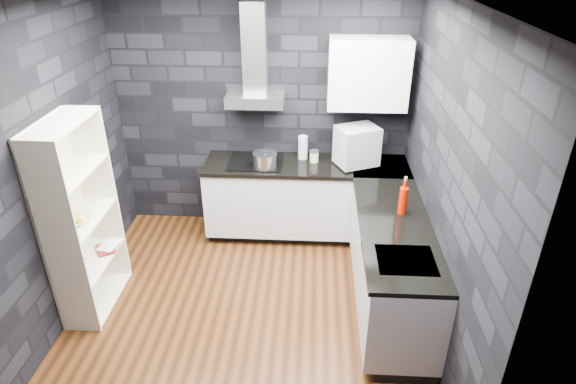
# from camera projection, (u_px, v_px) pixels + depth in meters

# --- Properties ---
(ground) EXTENTS (3.20, 3.20, 0.00)m
(ground) POSITION_uv_depth(u_px,v_px,m) (248.00, 308.00, 4.50)
(ground) COLOR #48250F
(wall_back) EXTENTS (3.20, 0.05, 2.70)m
(wall_back) POSITION_uv_depth(u_px,v_px,m) (262.00, 113.00, 5.29)
(wall_back) COLOR black
(wall_back) RESTS_ON ground
(wall_front) EXTENTS (3.20, 0.05, 2.70)m
(wall_front) POSITION_uv_depth(u_px,v_px,m) (195.00, 323.00, 2.43)
(wall_front) COLOR black
(wall_front) RESTS_ON ground
(wall_left) EXTENTS (0.05, 3.20, 2.70)m
(wall_left) POSITION_uv_depth(u_px,v_px,m) (45.00, 174.00, 3.94)
(wall_left) COLOR black
(wall_left) RESTS_ON ground
(wall_right) EXTENTS (0.05, 3.20, 2.70)m
(wall_right) POSITION_uv_depth(u_px,v_px,m) (446.00, 184.00, 3.78)
(wall_right) COLOR black
(wall_right) RESTS_ON ground
(toekick_back) EXTENTS (2.18, 0.50, 0.10)m
(toekick_back) POSITION_uv_depth(u_px,v_px,m) (305.00, 228.00, 5.63)
(toekick_back) COLOR black
(toekick_back) RESTS_ON ground
(toekick_right) EXTENTS (0.50, 1.78, 0.10)m
(toekick_right) POSITION_uv_depth(u_px,v_px,m) (391.00, 302.00, 4.50)
(toekick_right) COLOR black
(toekick_right) RESTS_ON ground
(counter_back_cab) EXTENTS (2.20, 0.60, 0.76)m
(counter_back_cab) POSITION_uv_depth(u_px,v_px,m) (306.00, 197.00, 5.39)
(counter_back_cab) COLOR silver
(counter_back_cab) RESTS_ON ground
(counter_right_cab) EXTENTS (0.60, 1.80, 0.76)m
(counter_right_cab) POSITION_uv_depth(u_px,v_px,m) (392.00, 265.00, 4.30)
(counter_right_cab) COLOR silver
(counter_right_cab) RESTS_ON ground
(counter_back_top) EXTENTS (2.20, 0.62, 0.04)m
(counter_back_top) POSITION_uv_depth(u_px,v_px,m) (306.00, 165.00, 5.19)
(counter_back_top) COLOR black
(counter_back_top) RESTS_ON counter_back_cab
(counter_right_top) EXTENTS (0.62, 1.80, 0.04)m
(counter_right_top) POSITION_uv_depth(u_px,v_px,m) (395.00, 227.00, 4.11)
(counter_right_top) COLOR black
(counter_right_top) RESTS_ON counter_right_cab
(counter_corner_top) EXTENTS (0.62, 0.62, 0.04)m
(counter_corner_top) POSITION_uv_depth(u_px,v_px,m) (381.00, 167.00, 5.16)
(counter_corner_top) COLOR black
(counter_corner_top) RESTS_ON counter_right_cab
(hood_body) EXTENTS (0.60, 0.34, 0.12)m
(hood_body) POSITION_uv_depth(u_px,v_px,m) (255.00, 100.00, 5.02)
(hood_body) COLOR #A7A8AC
(hood_body) RESTS_ON wall_back
(hood_chimney) EXTENTS (0.24, 0.20, 0.90)m
(hood_chimney) POSITION_uv_depth(u_px,v_px,m) (254.00, 48.00, 4.84)
(hood_chimney) COLOR #A7A8AC
(hood_chimney) RESTS_ON hood_body
(upper_cabinet) EXTENTS (0.80, 0.35, 0.70)m
(upper_cabinet) POSITION_uv_depth(u_px,v_px,m) (368.00, 74.00, 4.82)
(upper_cabinet) COLOR silver
(upper_cabinet) RESTS_ON wall_back
(cooktop) EXTENTS (0.58, 0.50, 0.01)m
(cooktop) POSITION_uv_depth(u_px,v_px,m) (256.00, 162.00, 5.22)
(cooktop) COLOR black
(cooktop) RESTS_ON counter_back_top
(sink_rim) EXTENTS (0.44, 0.40, 0.01)m
(sink_rim) POSITION_uv_depth(u_px,v_px,m) (406.00, 260.00, 3.66)
(sink_rim) COLOR #A7A8AC
(sink_rim) RESTS_ON counter_right_top
(pot) EXTENTS (0.31, 0.31, 0.14)m
(pot) POSITION_uv_depth(u_px,v_px,m) (265.00, 161.00, 5.05)
(pot) COLOR silver
(pot) RESTS_ON cooktop
(glass_vase) EXTENTS (0.11, 0.11, 0.26)m
(glass_vase) POSITION_uv_depth(u_px,v_px,m) (303.00, 147.00, 5.25)
(glass_vase) COLOR #B6C1C4
(glass_vase) RESTS_ON counter_back_top
(storage_jar) EXTENTS (0.11, 0.11, 0.11)m
(storage_jar) POSITION_uv_depth(u_px,v_px,m) (314.00, 157.00, 5.21)
(storage_jar) COLOR beige
(storage_jar) RESTS_ON counter_back_top
(utensil_crock) EXTENTS (0.10, 0.10, 0.13)m
(utensil_crock) POSITION_uv_depth(u_px,v_px,m) (337.00, 154.00, 5.26)
(utensil_crock) COLOR silver
(utensil_crock) RESTS_ON counter_back_top
(appliance_garage) EXTENTS (0.51, 0.46, 0.41)m
(appliance_garage) POSITION_uv_depth(u_px,v_px,m) (357.00, 146.00, 5.05)
(appliance_garage) COLOR #9DA0A4
(appliance_garage) RESTS_ON counter_back_top
(red_bottle) EXTENTS (0.09, 0.09, 0.25)m
(red_bottle) POSITION_uv_depth(u_px,v_px,m) (403.00, 201.00, 4.21)
(red_bottle) COLOR #B11300
(red_bottle) RESTS_ON counter_right_top
(bookshelf) EXTENTS (0.44, 0.84, 1.80)m
(bookshelf) POSITION_uv_depth(u_px,v_px,m) (81.00, 220.00, 4.16)
(bookshelf) COLOR beige
(bookshelf) RESTS_ON ground
(fruit_bowl) EXTENTS (0.24, 0.24, 0.05)m
(fruit_bowl) POSITION_uv_depth(u_px,v_px,m) (78.00, 220.00, 4.09)
(fruit_bowl) COLOR white
(fruit_bowl) RESTS_ON bookshelf
(book_red) EXTENTS (0.14, 0.10, 0.21)m
(book_red) POSITION_uv_depth(u_px,v_px,m) (95.00, 243.00, 4.44)
(book_red) COLOR maroon
(book_red) RESTS_ON bookshelf
(book_second) EXTENTS (0.16, 0.05, 0.21)m
(book_second) POSITION_uv_depth(u_px,v_px,m) (100.00, 235.00, 4.51)
(book_second) COLOR #B2B2B2
(book_second) RESTS_ON bookshelf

